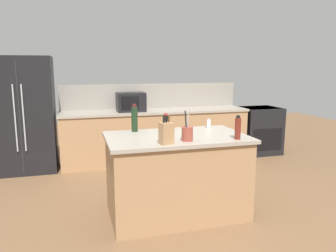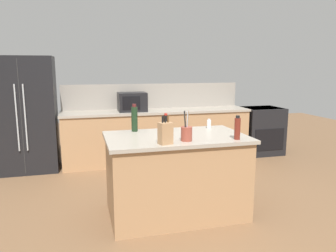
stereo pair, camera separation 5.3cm
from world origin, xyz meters
TOP-DOWN VIEW (x-y plane):
  - ground_plane at (0.00, 0.00)m, footprint 14.00×14.00m
  - back_counter_run at (0.30, 2.20)m, footprint 3.38×0.66m
  - wall_backsplash at (0.30, 2.52)m, footprint 3.34×0.03m
  - kitchen_island at (0.00, 0.00)m, footprint 1.59×0.97m
  - refrigerator at (-1.92, 2.25)m, footprint 0.99×0.75m
  - range_oven at (2.41, 2.20)m, footprint 0.76×0.65m
  - microwave at (-0.16, 2.20)m, footprint 0.49×0.39m
  - knife_block at (-0.22, -0.36)m, footprint 0.15×0.13m
  - utensil_crock at (0.03, -0.28)m, footprint 0.12×0.12m
  - wine_bottle at (-0.41, 0.38)m, footprint 0.08×0.08m
  - soy_sauce_bottle at (-0.03, 0.34)m, footprint 0.06×0.06m
  - vinegar_bottle at (0.58, -0.36)m, footprint 0.06×0.06m
  - salt_shaker at (0.54, 0.34)m, footprint 0.05×0.05m

SIDE VIEW (x-z plane):
  - ground_plane at x=0.00m, z-range 0.00..0.00m
  - range_oven at x=2.41m, z-range 0.01..0.93m
  - back_counter_run at x=0.30m, z-range 0.00..0.94m
  - kitchen_island at x=0.00m, z-range 0.00..0.94m
  - refrigerator at x=-1.92m, z-range 0.00..1.88m
  - salt_shaker at x=0.54m, z-range 0.94..1.05m
  - utensil_crock at x=0.03m, z-range 0.86..1.18m
  - soy_sauce_bottle at x=-0.03m, z-range 0.93..1.14m
  - knife_block at x=-0.22m, z-range 0.91..1.20m
  - vinegar_bottle at x=0.58m, z-range 0.93..1.19m
  - wine_bottle at x=-0.41m, z-range 0.93..1.26m
  - microwave at x=-0.16m, z-range 0.94..1.27m
  - wall_backsplash at x=0.30m, z-range 0.94..1.40m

